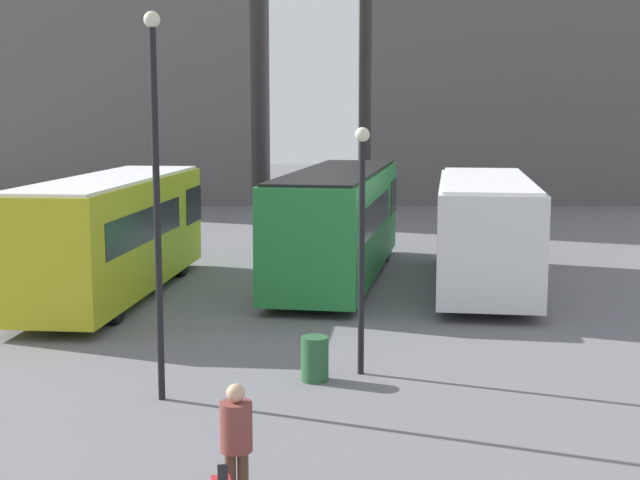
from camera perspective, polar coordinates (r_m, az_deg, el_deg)
name	(u,v)px	position (r m, az deg, el deg)	size (l,w,h in m)	color
bus_0	(117,232)	(24.96, -12.88, 0.53)	(3.50, 10.28, 3.27)	gold
bus_1	(341,220)	(26.83, 1.37, 1.30)	(4.37, 11.23, 3.30)	#237A38
bus_2	(488,229)	(25.87, 10.69, 0.72)	(3.92, 9.55, 3.16)	silver
traveler	(239,434)	(11.69, -5.22, -12.24)	(0.50, 0.50, 1.63)	#4C3828
lamp_post_0	(159,181)	(15.47, -10.27, 3.75)	(0.28, 0.28, 6.70)	black
lamp_post_1	(364,228)	(16.87, 2.86, 0.78)	(0.28, 0.28, 4.75)	black
trash_bin	(317,359)	(16.91, -0.17, -7.61)	(0.52, 0.52, 0.85)	#285633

